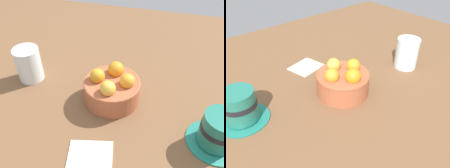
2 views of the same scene
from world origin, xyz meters
TOP-DOWN VIEW (x-y plane):
  - ground_plane at (0.00, 0.00)cm, footprint 147.77×118.11cm
  - terracotta_bowl at (-0.00, -0.04)cm, footprint 14.54×14.54cm
  - coffee_cup at (-25.55, 7.44)cm, footprint 12.41×12.41cm
  - water_glass at (25.13, -2.73)cm, footprint 7.12×7.12cm
  - folded_napkin at (0.35, 18.19)cm, footprint 11.01×9.92cm

SIDE VIEW (x-z plane):
  - ground_plane at x=0.00cm, z-range -4.36..0.00cm
  - folded_napkin at x=0.35cm, z-range 0.00..0.60cm
  - coffee_cup at x=-25.55cm, z-range -0.21..8.07cm
  - terracotta_bowl at x=0.00cm, z-range -0.68..8.60cm
  - water_glass at x=25.13cm, z-range 0.00..9.79cm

